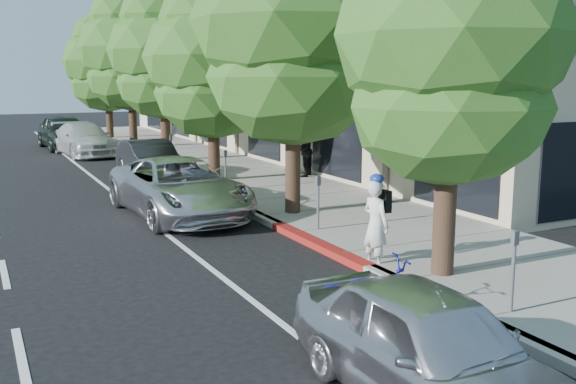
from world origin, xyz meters
TOP-DOWN VIEW (x-y plane):
  - ground at (0.00, 0.00)m, footprint 120.00×120.00m
  - sidewalk at (2.30, 8.00)m, footprint 4.60×56.00m
  - curb at (0.00, 8.00)m, footprint 0.30×56.00m
  - curb_red_segment at (0.00, 1.00)m, footprint 0.32×4.00m
  - storefront_building at (9.60, 18.00)m, footprint 10.00×36.00m
  - street_tree_0 at (0.90, -2.00)m, footprint 4.12×4.12m
  - street_tree_1 at (0.90, 4.00)m, footprint 5.19×5.19m
  - street_tree_2 at (0.90, 10.00)m, footprint 4.64×4.64m
  - street_tree_3 at (0.90, 16.00)m, footprint 4.62×4.62m
  - street_tree_4 at (0.90, 22.00)m, footprint 5.09×5.09m
  - street_tree_5 at (0.90, 28.00)m, footprint 5.05×5.05m
  - cyclist at (0.25, -0.81)m, footprint 0.50×0.69m
  - bicycle at (-1.31, -2.99)m, footprint 1.91×0.99m
  - silver_suv at (-1.72, 5.50)m, footprint 2.84×5.67m
  - dark_sedan at (-0.87, 11.82)m, footprint 1.60×4.38m
  - white_pickup at (-1.73, 20.72)m, footprint 2.71×5.43m
  - dark_suv_far at (-2.20, 24.20)m, footprint 2.40×5.31m
  - near_car_a at (-2.20, -5.50)m, footprint 1.67×4.07m
  - pedestrian at (4.00, 9.34)m, footprint 1.16×1.16m

SIDE VIEW (x-z plane):
  - ground at x=0.00m, z-range 0.00..0.00m
  - sidewalk at x=2.30m, z-range 0.00..0.15m
  - curb at x=0.00m, z-range 0.00..0.15m
  - curb_red_segment at x=0.00m, z-range 0.00..0.15m
  - bicycle at x=-1.31m, z-range 0.00..0.95m
  - near_car_a at x=-2.20m, z-range 0.00..1.38m
  - dark_sedan at x=-0.87m, z-range 0.00..1.43m
  - white_pickup at x=-1.73m, z-range 0.00..1.51m
  - silver_suv at x=-1.72m, z-range 0.00..1.54m
  - cyclist at x=0.25m, z-range 0.00..1.74m
  - dark_suv_far at x=-2.20m, z-range 0.00..1.77m
  - pedestrian at x=4.00m, z-range 0.15..2.04m
  - storefront_building at x=9.60m, z-range 0.00..7.00m
  - street_tree_0 at x=0.90m, z-range 0.81..7.64m
  - street_tree_2 at x=0.90m, z-range 0.74..7.72m
  - street_tree_5 at x=0.90m, z-range 0.77..8.24m
  - street_tree_3 at x=0.90m, z-range 0.88..8.41m
  - street_tree_1 at x=0.90m, z-range 0.89..8.95m
  - street_tree_4 at x=0.90m, z-range 0.92..9.04m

